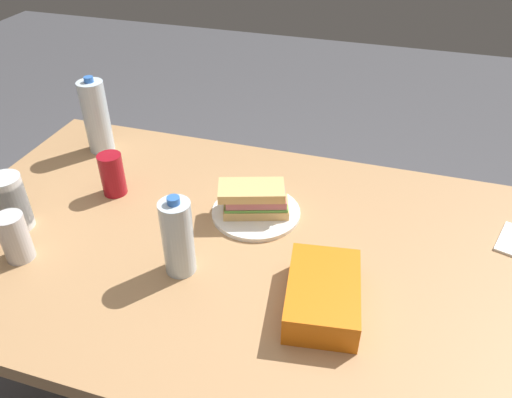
{
  "coord_description": "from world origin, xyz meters",
  "views": [
    {
      "loc": [
        -0.29,
        0.89,
        1.59
      ],
      "look_at": [
        0.02,
        -0.13,
        0.83
      ],
      "focal_mm": 35.06,
      "sensor_mm": 36.0,
      "label": 1
    }
  ],
  "objects": [
    {
      "name": "water_bottle_spare",
      "position": [
        0.6,
        -0.31,
        0.89
      ],
      "size": [
        0.08,
        0.08,
        0.25
      ],
      "color": "silver",
      "rests_on": "dining_table"
    },
    {
      "name": "plastic_cup_stack",
      "position": [
        0.6,
        0.1,
        0.85
      ],
      "size": [
        0.08,
        0.08,
        0.15
      ],
      "color": "silver",
      "rests_on": "dining_table"
    },
    {
      "name": "paper_plate",
      "position": [
        0.02,
        -0.13,
        0.78
      ],
      "size": [
        0.24,
        0.24,
        0.01
      ],
      "primitive_type": "cylinder",
      "color": "white",
      "rests_on": "dining_table"
    },
    {
      "name": "soda_can_red",
      "position": [
        0.43,
        -0.11,
        0.84
      ],
      "size": [
        0.07,
        0.07,
        0.12
      ],
      "primitive_type": "cylinder",
      "color": "maroon",
      "rests_on": "dining_table"
    },
    {
      "name": "sandwich",
      "position": [
        0.03,
        -0.12,
        0.83
      ],
      "size": [
        0.2,
        0.15,
        0.08
      ],
      "color": "#DBB26B",
      "rests_on": "paper_plate"
    },
    {
      "name": "chip_bag",
      "position": [
        -0.21,
        0.14,
        0.81
      ],
      "size": [
        0.18,
        0.25,
        0.07
      ],
      "primitive_type": "cube",
      "rotation": [
        0.0,
        0.0,
        1.71
      ],
      "color": "orange",
      "rests_on": "dining_table"
    },
    {
      "name": "dining_table",
      "position": [
        0.0,
        0.0,
        0.68
      ],
      "size": [
        1.63,
        0.94,
        0.78
      ],
      "color": "tan",
      "rests_on": "ground_plane"
    },
    {
      "name": "soda_can_silver",
      "position": [
        0.51,
        0.2,
        0.84
      ],
      "size": [
        0.07,
        0.07,
        0.12
      ],
      "primitive_type": "cylinder",
      "color": "silver",
      "rests_on": "dining_table"
    },
    {
      "name": "water_bottle_tall",
      "position": [
        0.13,
        0.13,
        0.87
      ],
      "size": [
        0.07,
        0.07,
        0.2
      ],
      "color": "silver",
      "rests_on": "dining_table"
    }
  ]
}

